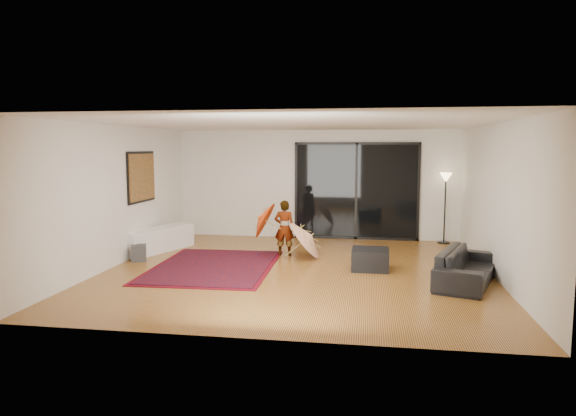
% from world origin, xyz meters
% --- Properties ---
extents(floor, '(7.00, 7.00, 0.00)m').
position_xyz_m(floor, '(0.00, 0.00, 0.00)').
color(floor, '#AE782F').
rests_on(floor, ground).
extents(ceiling, '(7.00, 7.00, 0.00)m').
position_xyz_m(ceiling, '(0.00, 0.00, 2.70)').
color(ceiling, white).
rests_on(ceiling, wall_back).
extents(wall_back, '(7.00, 0.00, 7.00)m').
position_xyz_m(wall_back, '(0.00, 3.50, 1.35)').
color(wall_back, silver).
rests_on(wall_back, floor).
extents(wall_front, '(7.00, 0.00, 7.00)m').
position_xyz_m(wall_front, '(0.00, -3.50, 1.35)').
color(wall_front, silver).
rests_on(wall_front, floor).
extents(wall_left, '(0.00, 7.00, 7.00)m').
position_xyz_m(wall_left, '(-3.50, 0.00, 1.35)').
color(wall_left, silver).
rests_on(wall_left, floor).
extents(wall_right, '(0.00, 7.00, 7.00)m').
position_xyz_m(wall_right, '(3.50, 0.00, 1.35)').
color(wall_right, silver).
rests_on(wall_right, floor).
extents(sliding_door, '(3.06, 0.07, 2.40)m').
position_xyz_m(sliding_door, '(1.00, 3.47, 1.20)').
color(sliding_door, black).
rests_on(sliding_door, wall_back).
extents(painting, '(0.04, 1.28, 1.08)m').
position_xyz_m(painting, '(-3.46, 1.00, 1.65)').
color(painting, black).
rests_on(painting, wall_left).
extents(media_console, '(1.08, 1.91, 0.52)m').
position_xyz_m(media_console, '(-3.25, 1.26, 0.26)').
color(media_console, white).
rests_on(media_console, floor).
extents(speaker, '(0.37, 0.37, 0.32)m').
position_xyz_m(speaker, '(-3.25, 0.29, 0.16)').
color(speaker, '#424244').
rests_on(speaker, floor).
extents(persian_rug, '(2.32, 3.19, 0.02)m').
position_xyz_m(persian_rug, '(-1.61, 0.02, 0.01)').
color(persian_rug, '#550713').
rests_on(persian_rug, floor).
extents(sofa, '(1.37, 2.09, 0.57)m').
position_xyz_m(sofa, '(2.95, -0.47, 0.28)').
color(sofa, black).
rests_on(sofa, floor).
extents(ottoman, '(0.69, 0.69, 0.39)m').
position_xyz_m(ottoman, '(1.35, 0.28, 0.19)').
color(ottoman, black).
rests_on(ottoman, floor).
extents(floor_lamp, '(0.29, 0.29, 1.68)m').
position_xyz_m(floor_lamp, '(3.10, 3.25, 1.33)').
color(floor_lamp, black).
rests_on(floor_lamp, floor).
extents(child, '(0.43, 0.29, 1.17)m').
position_xyz_m(child, '(-0.44, 1.27, 0.59)').
color(child, '#999999').
rests_on(child, floor).
extents(parasol_orange, '(0.53, 0.83, 0.87)m').
position_xyz_m(parasol_orange, '(-0.99, 1.22, 0.73)').
color(parasol_orange, '#DA3D0B').
rests_on(parasol_orange, child).
extents(parasol_white, '(0.73, 0.92, 0.97)m').
position_xyz_m(parasol_white, '(0.16, 1.12, 0.50)').
color(parasol_white, beige).
rests_on(parasol_white, floor).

